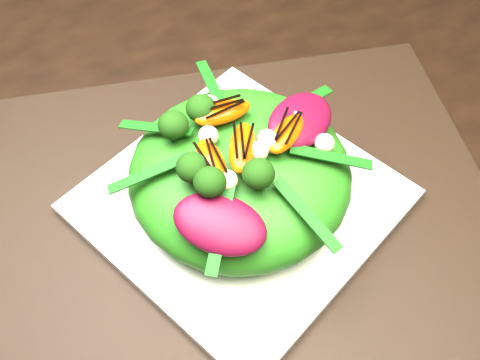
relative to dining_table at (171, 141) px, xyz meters
name	(u,v)px	position (x,y,z in m)	size (l,w,h in m)	color
floor	(204,348)	(0.00, 0.00, -0.73)	(4.00, 4.00, 0.01)	brown
dining_table	(171,141)	(0.00, 0.00, 0.00)	(1.60, 0.90, 0.75)	black
placemat	(240,204)	(0.02, -0.13, 0.02)	(0.53, 0.40, 0.00)	black
plate_base	(240,201)	(0.02, -0.13, 0.03)	(0.27, 0.27, 0.01)	silver
salad_bowl	(240,193)	(0.02, -0.13, 0.04)	(0.23, 0.23, 0.02)	white
lettuce_mound	(240,173)	(0.02, -0.13, 0.08)	(0.22, 0.22, 0.08)	#256A13
radicchio_leaf	(300,121)	(0.09, -0.13, 0.12)	(0.08, 0.05, 0.02)	#46071A
orange_segment	(237,139)	(0.02, -0.12, 0.12)	(0.06, 0.02, 0.01)	#D44103
broccoli_floret	(182,141)	(-0.02, -0.11, 0.13)	(0.04, 0.04, 0.04)	black
macadamia_nut	(282,163)	(0.05, -0.17, 0.12)	(0.02, 0.02, 0.02)	beige
balsamic_drizzle	(237,133)	(0.02, -0.12, 0.13)	(0.04, 0.00, 0.00)	black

